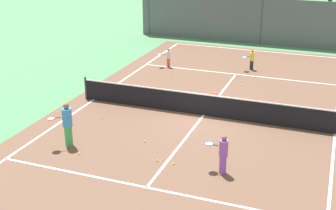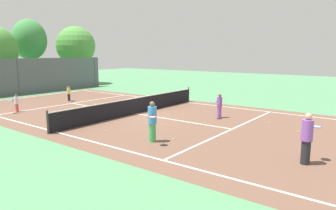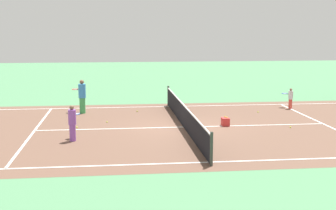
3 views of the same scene
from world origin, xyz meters
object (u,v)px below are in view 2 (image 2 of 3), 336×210
player_4 (152,121)px  tennis_ball_0 (50,113)px  player_1 (219,105)px  tennis_ball_3 (166,125)px  tennis_ball_2 (5,102)px  tennis_ball_6 (11,106)px  ball_crate (113,108)px  tennis_ball_8 (81,97)px  tennis_ball_10 (173,139)px  tennis_ball_11 (106,131)px  player_3 (307,138)px  tennis_ball_1 (298,131)px  player_2 (16,103)px  tennis_ball_9 (53,102)px  tennis_ball_13 (15,102)px  tennis_ball_12 (198,125)px  tennis_ball_4 (204,123)px  tennis_ball_7 (95,104)px  tennis_ball_5 (269,123)px  player_0 (69,93)px

player_4 → tennis_ball_0: player_4 is taller
player_1 → tennis_ball_3: bearing=159.7°
tennis_ball_2 → tennis_ball_6: bearing=-103.9°
ball_crate → tennis_ball_8: size_ratio=6.45×
tennis_ball_10 → tennis_ball_11: 3.43m
player_3 → tennis_ball_1: bearing=16.7°
player_2 → tennis_ball_8: size_ratio=16.76×
tennis_ball_2 → tennis_ball_10: (-0.37, -15.79, 0.00)m
tennis_ball_9 → tennis_ball_13: size_ratio=1.00×
tennis_ball_3 → tennis_ball_1: bearing=-64.5°
tennis_ball_8 → tennis_ball_12: same height
tennis_ball_1 → tennis_ball_4: (-1.07, 4.47, 0.00)m
tennis_ball_2 → tennis_ball_13: size_ratio=1.00×
player_2 → player_3: player_3 is taller
player_1 → tennis_ball_10: player_1 is taller
player_3 → tennis_ball_7: player_3 is taller
player_3 → ball_crate: size_ratio=4.10×
tennis_ball_0 → tennis_ball_4: (3.42, -9.00, 0.00)m
tennis_ball_2 → tennis_ball_1: bearing=-78.0°
tennis_ball_5 → tennis_ball_11: same height
player_4 → tennis_ball_9: 13.20m
player_1 → player_3: 7.57m
tennis_ball_9 → tennis_ball_11: size_ratio=1.00×
tennis_ball_4 → tennis_ball_2: bearing=101.6°
player_2 → player_4: 11.05m
player_2 → tennis_ball_4: player_2 is taller
tennis_ball_1 → tennis_ball_3: same height
player_3 → tennis_ball_8: player_3 is taller
player_0 → tennis_ball_7: 3.06m
player_1 → tennis_ball_0: size_ratio=21.15×
player_0 → player_3: size_ratio=0.67×
tennis_ball_0 → tennis_ball_5: bearing=-65.5°
player_3 → tennis_ball_9: bearing=82.7°
tennis_ball_4 → tennis_ball_11: (-4.37, 2.82, 0.00)m
tennis_ball_6 → tennis_ball_7: (3.98, -4.12, 0.00)m
tennis_ball_7 → tennis_ball_11: (-4.74, -6.45, 0.00)m
tennis_ball_10 → tennis_ball_7: bearing=68.3°
tennis_ball_2 → tennis_ball_5: same height
player_4 → tennis_ball_5: player_4 is taller
player_3 → player_0: bearing=79.1°
player_3 → tennis_ball_4: player_3 is taller
player_4 → ball_crate: bearing=59.3°
tennis_ball_8 → tennis_ball_4: bearing=-98.3°
player_0 → tennis_ball_6: 4.11m
tennis_ball_6 → tennis_ball_12: (2.96, -13.38, 0.00)m
tennis_ball_6 → tennis_ball_8: (5.48, -0.54, 0.00)m
tennis_ball_1 → tennis_ball_11: 9.10m
tennis_ball_8 → player_4: bearing=-115.6°
player_3 → tennis_ball_9: 18.64m
tennis_ball_11 → tennis_ball_6: bearing=85.9°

